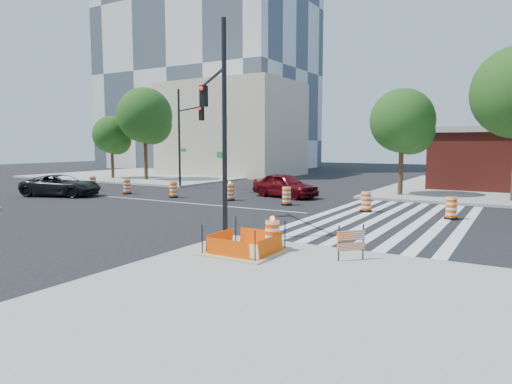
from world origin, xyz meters
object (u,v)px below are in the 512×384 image
Objects in this scene: dark_suv at (61,185)px; signal_pole_se at (216,111)px; red_coupe at (285,185)px; signal_pole_nw at (186,128)px.

dark_suv is 16.83m from signal_pole_se.
dark_suv is (-12.89, -6.83, -0.07)m from red_coupe.
red_coupe is at bearing -31.70° from signal_pole_se.
dark_suv is at bearing 28.17° from signal_pole_se.
signal_pole_se is at bearing -15.61° from signal_pole_nw.
red_coupe is 12.38m from signal_pole_se.
dark_suv is 0.68× the size of signal_pole_nw.
signal_pole_nw is (4.14, 7.73, 3.87)m from dark_suv.
signal_pole_se is 1.02× the size of signal_pole_nw.
signal_pole_nw is (-11.57, 12.31, -0.07)m from signal_pole_se.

